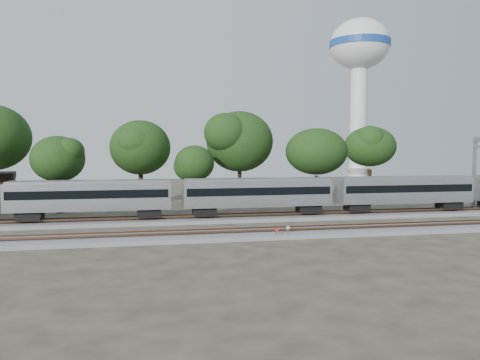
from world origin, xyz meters
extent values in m
plane|color=#383328|center=(0.00, 0.00, 0.00)|extent=(160.00, 160.00, 0.00)
cube|color=slate|center=(0.00, 6.00, 0.20)|extent=(160.00, 5.00, 0.40)
cube|color=brown|center=(0.00, 5.28, 0.66)|extent=(160.00, 0.08, 0.15)
cube|color=brown|center=(0.00, 6.72, 0.66)|extent=(160.00, 0.08, 0.15)
cube|color=slate|center=(0.00, -4.00, 0.20)|extent=(160.00, 5.00, 0.40)
cube|color=brown|center=(0.00, -4.72, 0.66)|extent=(160.00, 0.08, 0.15)
cube|color=brown|center=(0.00, -3.28, 0.66)|extent=(160.00, 0.08, 0.15)
cube|color=silver|center=(-12.65, 6.00, 3.13)|extent=(17.39, 3.00, 3.00)
cube|color=black|center=(-12.65, 6.00, 3.43)|extent=(16.79, 3.05, 0.90)
cube|color=gray|center=(-12.65, 6.00, 4.68)|extent=(16.99, 2.40, 0.35)
cube|color=black|center=(-18.95, 6.00, 1.18)|extent=(2.60, 2.20, 0.90)
cube|color=black|center=(-6.35, 6.00, 1.18)|extent=(2.60, 2.20, 0.90)
cube|color=silver|center=(6.14, 6.00, 3.13)|extent=(17.39, 3.00, 3.00)
cube|color=black|center=(6.14, 6.00, 3.43)|extent=(16.79, 3.05, 0.90)
cube|color=gray|center=(6.14, 6.00, 4.68)|extent=(16.99, 2.40, 0.35)
cube|color=black|center=(-0.15, 6.00, 1.18)|extent=(2.60, 2.20, 0.90)
cube|color=black|center=(12.44, 6.00, 1.18)|extent=(2.60, 2.20, 0.90)
cube|color=silver|center=(24.93, 6.00, 3.13)|extent=(17.39, 3.00, 3.00)
cube|color=black|center=(24.93, 6.00, 3.43)|extent=(16.79, 3.05, 0.90)
cube|color=gray|center=(24.93, 6.00, 4.68)|extent=(16.99, 2.40, 0.35)
cube|color=black|center=(18.64, 6.00, 1.18)|extent=(2.60, 2.20, 0.90)
cube|color=black|center=(31.23, 6.00, 1.18)|extent=(2.60, 2.20, 0.90)
cylinder|color=#512D19|center=(5.15, -6.06, 0.49)|extent=(0.07, 0.07, 0.99)
cylinder|color=#B4230C|center=(5.15, -6.06, 0.93)|extent=(0.34, 0.15, 0.35)
cylinder|color=#512D19|center=(6.39, -5.49, 0.50)|extent=(0.07, 0.07, 1.00)
cylinder|color=silver|center=(6.39, -5.49, 0.95)|extent=(0.36, 0.10, 0.36)
cube|color=#512D19|center=(6.90, -5.61, 0.15)|extent=(0.57, 0.45, 0.30)
cylinder|color=silver|center=(40.48, 52.50, 13.30)|extent=(3.80, 3.80, 26.59)
cone|color=silver|center=(40.48, 52.50, 1.90)|extent=(6.08, 6.08, 3.80)
ellipsoid|color=silver|center=(40.48, 52.50, 31.58)|extent=(13.30, 13.30, 11.30)
cylinder|color=#1A4093|center=(40.48, 52.50, 31.58)|extent=(13.45, 13.45, 1.52)
cube|color=gray|center=(37.71, 9.84, 4.94)|extent=(0.38, 0.38, 9.88)
cylinder|color=black|center=(-17.79, 16.33, 1.88)|extent=(0.70, 0.70, 3.75)
ellipsoid|color=#1B3311|center=(-17.79, 16.33, 6.97)|extent=(7.08, 7.08, 6.02)
cylinder|color=black|center=(-7.51, 21.72, 2.27)|extent=(0.70, 0.70, 4.54)
ellipsoid|color=#1B3311|center=(-7.51, 21.72, 8.44)|extent=(8.57, 8.57, 7.28)
cylinder|color=black|center=(0.00, 18.88, 1.67)|extent=(0.70, 0.70, 3.34)
ellipsoid|color=#1B3311|center=(0.00, 18.88, 6.21)|extent=(6.31, 6.31, 5.36)
cylinder|color=black|center=(7.35, 23.31, 2.52)|extent=(0.70, 0.70, 5.04)
ellipsoid|color=#1B3311|center=(7.35, 23.31, 9.35)|extent=(9.50, 9.50, 8.07)
cylinder|color=black|center=(18.34, 19.43, 2.11)|extent=(0.70, 0.70, 4.22)
ellipsoid|color=#1B3311|center=(18.34, 19.43, 7.83)|extent=(7.95, 7.95, 6.76)
cylinder|color=black|center=(31.09, 27.74, 2.31)|extent=(0.70, 0.70, 4.63)
ellipsoid|color=#1B3311|center=(31.09, 27.74, 8.60)|extent=(8.73, 8.73, 7.42)
camera|label=1|loc=(-6.27, -47.08, 8.45)|focal=35.00mm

